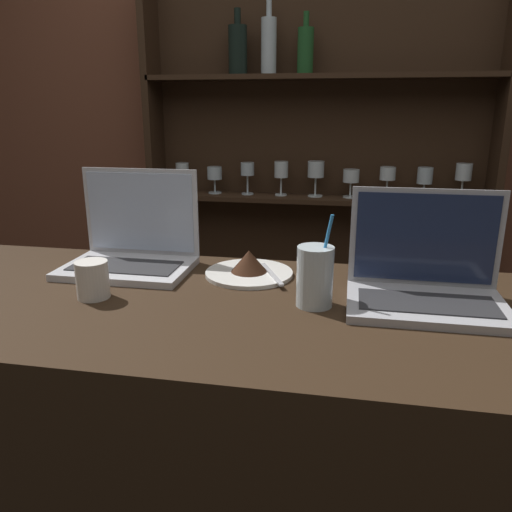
# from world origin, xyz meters

# --- Properties ---
(bar_counter) EXTENTS (1.75, 0.66, 1.06)m
(bar_counter) POSITION_xyz_m (0.00, 0.33, 0.53)
(bar_counter) COLOR black
(bar_counter) RESTS_ON ground_plane
(back_wall) EXTENTS (7.00, 0.06, 2.70)m
(back_wall) POSITION_xyz_m (0.00, 1.59, 1.35)
(back_wall) COLOR brown
(back_wall) RESTS_ON ground_plane
(back_shelf) EXTENTS (1.45, 0.18, 1.98)m
(back_shelf) POSITION_xyz_m (0.05, 1.52, 1.03)
(back_shelf) COLOR #332114
(back_shelf) RESTS_ON ground_plane
(laptop_near) EXTENTS (0.32, 0.22, 0.25)m
(laptop_near) POSITION_xyz_m (-0.36, 0.53, 1.11)
(laptop_near) COLOR silver
(laptop_near) RESTS_ON bar_counter
(laptop_far) EXTENTS (0.33, 0.22, 0.24)m
(laptop_far) POSITION_xyz_m (0.37, 0.41, 1.11)
(laptop_far) COLOR #ADADB2
(laptop_far) RESTS_ON bar_counter
(cake_plate) EXTENTS (0.22, 0.22, 0.07)m
(cake_plate) POSITION_xyz_m (-0.04, 0.52, 1.08)
(cake_plate) COLOR silver
(cake_plate) RESTS_ON bar_counter
(water_glass) EXTENTS (0.08, 0.08, 0.20)m
(water_glass) POSITION_xyz_m (0.14, 0.35, 1.12)
(water_glass) COLOR silver
(water_glass) RESTS_ON bar_counter
(coffee_cup) EXTENTS (0.07, 0.07, 0.08)m
(coffee_cup) POSITION_xyz_m (-0.35, 0.31, 1.10)
(coffee_cup) COLOR silver
(coffee_cup) RESTS_ON bar_counter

